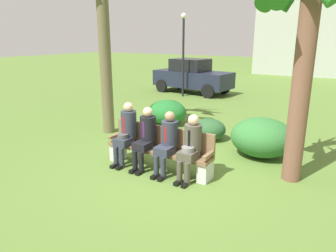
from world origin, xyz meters
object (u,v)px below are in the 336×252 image
(seated_man_leftmost, at_px, (126,130))
(seated_man_centerleft, at_px, (146,135))
(shrub_far_lawn, at_px, (262,137))
(parked_car_near, at_px, (192,76))
(street_lamp, at_px, (183,47))
(shrub_near_bench, at_px, (167,112))
(park_bench, at_px, (160,149))
(palm_tree_tall, at_px, (308,6))
(seated_man_rightmost, at_px, (191,144))
(shrub_mid_lawn, at_px, (209,129))
(seated_man_centerright, at_px, (167,140))

(seated_man_leftmost, bearing_deg, seated_man_centerleft, 0.12)
(shrub_far_lawn, bearing_deg, parked_car_near, 127.80)
(seated_man_leftmost, xyz_separation_m, street_lamp, (-2.87, 7.81, 1.53))
(shrub_near_bench, bearing_deg, shrub_far_lawn, -20.46)
(shrub_near_bench, bearing_deg, park_bench, -61.13)
(palm_tree_tall, height_order, street_lamp, palm_tree_tall)
(seated_man_rightmost, bearing_deg, seated_man_centerleft, 179.56)
(shrub_mid_lawn, height_order, parked_car_near, parked_car_near)
(palm_tree_tall, distance_m, shrub_mid_lawn, 4.04)
(shrub_far_lawn, distance_m, parked_car_near, 8.78)
(park_bench, bearing_deg, seated_man_leftmost, -170.45)
(seated_man_leftmost, relative_size, parked_car_near, 0.34)
(seated_man_centerleft, xyz_separation_m, shrub_mid_lawn, (0.35, 2.46, -0.44))
(seated_man_centerleft, xyz_separation_m, parked_car_near, (-3.46, 8.90, 0.11))
(park_bench, relative_size, shrub_near_bench, 1.91)
(shrub_far_lawn, height_order, parked_car_near, parked_car_near)
(shrub_mid_lawn, relative_size, parked_car_near, 0.23)
(shrub_mid_lawn, bearing_deg, seated_man_rightmost, -73.91)
(seated_man_centerleft, distance_m, seated_man_centerright, 0.53)
(seated_man_centerright, bearing_deg, shrub_near_bench, 121.52)
(seated_man_centerright, distance_m, palm_tree_tall, 3.47)
(shrub_near_bench, relative_size, shrub_far_lawn, 0.86)
(shrub_far_lawn, bearing_deg, shrub_near_bench, 159.54)
(palm_tree_tall, xyz_separation_m, parked_car_near, (-6.20, 7.90, -2.37))
(park_bench, bearing_deg, shrub_far_lawn, 48.00)
(shrub_near_bench, relative_size, shrub_mid_lawn, 1.35)
(seated_man_centerright, xyz_separation_m, seated_man_rightmost, (0.53, -0.01, -0.00))
(palm_tree_tall, xyz_separation_m, street_lamp, (-6.12, 6.81, -0.93))
(seated_man_centerleft, xyz_separation_m, seated_man_centerright, (0.53, -0.00, -0.01))
(shrub_mid_lawn, xyz_separation_m, shrub_far_lawn, (1.57, -0.49, 0.17))
(shrub_near_bench, bearing_deg, seated_man_rightmost, -52.20)
(seated_man_centerleft, bearing_deg, seated_man_centerright, -0.26)
(palm_tree_tall, height_order, shrub_far_lawn, palm_tree_tall)
(shrub_mid_lawn, relative_size, shrub_far_lawn, 0.64)
(shrub_far_lawn, bearing_deg, street_lamp, 132.20)
(seated_man_centerright, bearing_deg, palm_tree_tall, 24.50)
(seated_man_centerleft, bearing_deg, park_bench, 26.29)
(seated_man_leftmost, relative_size, shrub_mid_lawn, 1.47)
(seated_man_centerleft, distance_m, palm_tree_tall, 3.82)
(palm_tree_tall, height_order, shrub_mid_lawn, palm_tree_tall)
(seated_man_leftmost, xyz_separation_m, seated_man_rightmost, (1.57, -0.01, -0.04))
(seated_man_centerleft, height_order, parked_car_near, parked_car_near)
(parked_car_near, bearing_deg, seated_man_centerleft, -68.75)
(street_lamp, bearing_deg, seated_man_leftmost, -69.81)
(palm_tree_tall, bearing_deg, seated_man_centerright, -155.50)
(seated_man_rightmost, xyz_separation_m, parked_car_near, (-4.52, 8.91, 0.12))
(shrub_near_bench, bearing_deg, palm_tree_tall, -27.96)
(seated_man_leftmost, distance_m, shrub_far_lawn, 3.14)
(park_bench, bearing_deg, palm_tree_tall, 19.42)
(park_bench, distance_m, seated_man_rightmost, 0.86)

